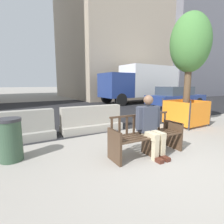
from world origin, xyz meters
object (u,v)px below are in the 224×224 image
object	(u,v)px
street_bench	(146,137)
car_sedan_mid	(175,97)
street_tree	(190,44)
jersey_barrier_left	(15,129)
trash_bin	(10,140)
seated_person	(150,124)
jersey_barrier_centre	(92,121)
construction_fence	(186,112)
delivery_truck	(142,82)

from	to	relation	value
street_bench	car_sedan_mid	xyz separation A→B (m)	(7.17, 5.11, 0.30)
street_tree	car_sedan_mid	xyz separation A→B (m)	(3.96, 3.73, -2.26)
street_tree	jersey_barrier_left	bearing A→B (deg)	169.30
trash_bin	street_tree	bearing A→B (deg)	2.30
seated_person	car_sedan_mid	size ratio (longest dim) A/B	0.32
car_sedan_mid	street_tree	bearing A→B (deg)	-136.75
jersey_barrier_centre	trash_bin	distance (m)	2.67
construction_fence	car_sedan_mid	distance (m)	5.45
jersey_barrier_centre	delivery_truck	size ratio (longest dim) A/B	0.30
trash_bin	car_sedan_mid	bearing A→B (deg)	22.10
seated_person	jersey_barrier_left	size ratio (longest dim) A/B	0.66
car_sedan_mid	trash_bin	distance (m)	10.53
delivery_truck	street_tree	bearing A→B (deg)	-118.78
construction_fence	street_tree	bearing A→B (deg)	180.00
seated_person	jersey_barrier_left	distance (m)	3.56
car_sedan_mid	delivery_truck	size ratio (longest dim) A/B	0.60
jersey_barrier_left	street_bench	bearing A→B (deg)	-45.01
car_sedan_mid	delivery_truck	bearing A→B (deg)	90.42
jersey_barrier_centre	construction_fence	size ratio (longest dim) A/B	1.62
jersey_barrier_left	construction_fence	world-z (taller)	construction_fence
construction_fence	trash_bin	world-z (taller)	construction_fence
street_bench	jersey_barrier_centre	distance (m)	2.42
street_tree	construction_fence	xyz separation A→B (m)	(0.00, 0.00, -2.45)
street_bench	jersey_barrier_left	distance (m)	3.47
street_tree	delivery_truck	size ratio (longest dim) A/B	0.59
street_bench	seated_person	world-z (taller)	seated_person
jersey_barrier_centre	seated_person	bearing A→B (deg)	-83.71
trash_bin	jersey_barrier_left	bearing A→B (deg)	84.14
car_sedan_mid	trash_bin	xyz separation A→B (m)	(-9.76, -3.96, -0.25)
street_tree	construction_fence	distance (m)	2.45
street_bench	jersey_barrier_left	xyz separation A→B (m)	(-2.45, 2.45, -0.06)
delivery_truck	jersey_barrier_left	bearing A→B (deg)	-147.55
trash_bin	construction_fence	bearing A→B (deg)	2.30
seated_person	jersey_barrier_left	world-z (taller)	seated_person
seated_person	delivery_truck	distance (m)	11.21
jersey_barrier_left	car_sedan_mid	size ratio (longest dim) A/B	0.49
street_tree	car_sedan_mid	size ratio (longest dim) A/B	1.00
jersey_barrier_centre	street_tree	xyz separation A→B (m)	(3.43, -1.02, 2.62)
jersey_barrier_left	street_tree	xyz separation A→B (m)	(5.66, -1.07, 2.62)
trash_bin	delivery_truck	bearing A→B (deg)	37.26
street_tree	car_sedan_mid	distance (m)	5.89
jersey_barrier_centre	jersey_barrier_left	bearing A→B (deg)	178.85
street_bench	delivery_truck	world-z (taller)	delivery_truck
seated_person	street_tree	distance (m)	4.15
seated_person	jersey_barrier_left	xyz separation A→B (m)	(-2.50, 2.51, -0.35)
delivery_truck	street_bench	bearing A→B (deg)	-129.87
street_bench	seated_person	size ratio (longest dim) A/B	1.30
street_bench	delivery_truck	xyz separation A→B (m)	(7.15, 8.55, 1.29)
street_bench	construction_fence	distance (m)	3.49
street_bench	trash_bin	distance (m)	2.83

